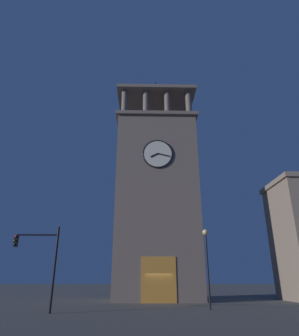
# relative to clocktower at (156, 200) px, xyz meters

# --- Properties ---
(ground_plane) EXTENTS (200.00, 200.00, 0.00)m
(ground_plane) POSITION_rel_clocktower_xyz_m (-0.01, 2.36, -10.28)
(ground_plane) COLOR #56544F
(clocktower) EXTENTS (9.29, 6.89, 26.09)m
(clocktower) POSITION_rel_clocktower_xyz_m (0.00, 0.00, 0.00)
(clocktower) COLOR #75665B
(clocktower) RESTS_ON ground_plane
(traffic_signal_near) EXTENTS (2.99, 0.41, 5.41)m
(traffic_signal_near) POSITION_rel_clocktower_xyz_m (8.27, 11.20, -6.77)
(traffic_signal_near) COLOR black
(traffic_signal_near) RESTS_ON ground_plane
(street_lamp) EXTENTS (0.44, 0.44, 5.60)m
(street_lamp) POSITION_rel_clocktower_xyz_m (-3.29, 9.17, -6.43)
(street_lamp) COLOR black
(street_lamp) RESTS_ON ground_plane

